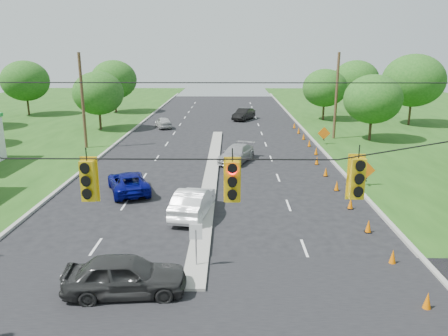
{
  "coord_description": "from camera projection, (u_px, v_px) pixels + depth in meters",
  "views": [
    {
      "loc": [
        1.45,
        -11.1,
        9.1
      ],
      "look_at": [
        1.1,
        12.34,
        2.8
      ],
      "focal_mm": 35.0,
      "sensor_mm": 36.0,
      "label": 1
    }
  ],
  "objects": [
    {
      "name": "curb_left",
      "position": [
        111.0,
        148.0,
        42.22
      ],
      "size": [
        0.25,
        110.0,
        0.16
      ],
      "primitive_type": "cube",
      "color": "gray",
      "rests_on": "ground"
    },
    {
      "name": "curb_right",
      "position": [
        320.0,
        149.0,
        41.93
      ],
      "size": [
        0.25,
        110.0,
        0.16
      ],
      "primitive_type": "cube",
      "color": "gray",
      "rests_on": "ground"
    },
    {
      "name": "median",
      "position": [
        211.0,
        174.0,
        33.38
      ],
      "size": [
        1.0,
        34.0,
        0.18
      ],
      "primitive_type": "cube",
      "color": "gray",
      "rests_on": "ground"
    },
    {
      "name": "median_sign",
      "position": [
        196.0,
        237.0,
        18.52
      ],
      "size": [
        0.55,
        0.06,
        2.05
      ],
      "color": "gray",
      "rests_on": "ground"
    },
    {
      "name": "signal_span",
      "position": [
        170.0,
        223.0,
        10.85
      ],
      "size": [
        25.6,
        0.32,
        9.0
      ],
      "color": "#422D1C",
      "rests_on": "ground"
    },
    {
      "name": "utility_pole_far_left",
      "position": [
        83.0,
        101.0,
        41.09
      ],
      "size": [
        0.28,
        0.28,
        9.0
      ],
      "primitive_type": "cylinder",
      "color": "#422D1C",
      "rests_on": "ground"
    },
    {
      "name": "utility_pole_far_right",
      "position": [
        336.0,
        96.0,
        45.55
      ],
      "size": [
        0.28,
        0.28,
        9.0
      ],
      "primitive_type": "cylinder",
      "color": "#422D1C",
      "rests_on": "ground"
    },
    {
      "name": "cone_0",
      "position": [
        427.0,
        301.0,
        15.78
      ],
      "size": [
        0.32,
        0.32,
        0.7
      ],
      "primitive_type": "cone",
      "color": "#DB6402",
      "rests_on": "ground"
    },
    {
      "name": "cone_1",
      "position": [
        393.0,
        257.0,
        19.16
      ],
      "size": [
        0.32,
        0.32,
        0.7
      ],
      "primitive_type": "cone",
      "color": "#DB6402",
      "rests_on": "ground"
    },
    {
      "name": "cone_2",
      "position": [
        368.0,
        226.0,
        22.54
      ],
      "size": [
        0.32,
        0.32,
        0.7
      ],
      "primitive_type": "cone",
      "color": "#DB6402",
      "rests_on": "ground"
    },
    {
      "name": "cone_3",
      "position": [
        351.0,
        203.0,
        25.92
      ],
      "size": [
        0.32,
        0.32,
        0.7
      ],
      "primitive_type": "cone",
      "color": "#DB6402",
      "rests_on": "ground"
    },
    {
      "name": "cone_4",
      "position": [
        337.0,
        186.0,
        29.3
      ],
      "size": [
        0.32,
        0.32,
        0.7
      ],
      "primitive_type": "cone",
      "color": "#DB6402",
      "rests_on": "ground"
    },
    {
      "name": "cone_5",
      "position": [
        326.0,
        172.0,
        32.68
      ],
      "size": [
        0.32,
        0.32,
        0.7
      ],
      "primitive_type": "cone",
      "color": "#DB6402",
      "rests_on": "ground"
    },
    {
      "name": "cone_6",
      "position": [
        317.0,
        160.0,
        36.06
      ],
      "size": [
        0.32,
        0.32,
        0.7
      ],
      "primitive_type": "cone",
      "color": "#DB6402",
      "rests_on": "ground"
    },
    {
      "name": "cone_7",
      "position": [
        316.0,
        151.0,
        39.43
      ],
      "size": [
        0.32,
        0.32,
        0.7
      ],
      "primitive_type": "cone",
      "color": "#DB6402",
      "rests_on": "ground"
    },
    {
      "name": "cone_8",
      "position": [
        309.0,
        143.0,
        42.81
      ],
      "size": [
        0.32,
        0.32,
        0.7
      ],
      "primitive_type": "cone",
      "color": "#DB6402",
      "rests_on": "ground"
    },
    {
      "name": "cone_9",
      "position": [
        304.0,
        136.0,
        46.19
      ],
      "size": [
        0.32,
        0.32,
        0.7
      ],
      "primitive_type": "cone",
      "color": "#DB6402",
      "rests_on": "ground"
    },
    {
      "name": "cone_10",
      "position": [
        299.0,
        131.0,
        49.57
      ],
      "size": [
        0.32,
        0.32,
        0.7
      ],
      "primitive_type": "cone",
      "color": "#DB6402",
      "rests_on": "ground"
    },
    {
      "name": "cone_11",
      "position": [
        294.0,
        125.0,
        52.95
      ],
      "size": [
        0.32,
        0.32,
        0.7
      ],
      "primitive_type": "cone",
      "color": "#DB6402",
      "rests_on": "ground"
    },
    {
      "name": "work_sign_1",
      "position": [
        366.0,
        171.0,
        30.04
      ],
      "size": [
        1.27,
        0.58,
        1.37
      ],
      "color": "black",
      "rests_on": "ground"
    },
    {
      "name": "work_sign_2",
      "position": [
        324.0,
        134.0,
        43.56
      ],
      "size": [
        1.27,
        0.58,
        1.37
      ],
      "color": "black",
      "rests_on": "ground"
    },
    {
      "name": "tree_4",
      "position": [
        25.0,
        81.0,
        62.44
      ],
      "size": [
        6.72,
        6.72,
        7.84
      ],
      "color": "black",
      "rests_on": "ground"
    },
    {
      "name": "tree_5",
      "position": [
        98.0,
        93.0,
        50.81
      ],
      "size": [
        5.88,
        5.88,
        6.86
      ],
      "color": "black",
      "rests_on": "ground"
    },
    {
      "name": "tree_6",
      "position": [
        114.0,
        80.0,
        65.16
      ],
      "size": [
        6.72,
        6.72,
        7.84
      ],
      "color": "black",
      "rests_on": "ground"
    },
    {
      "name": "tree_9",
      "position": [
        373.0,
        99.0,
        44.58
      ],
      "size": [
        5.88,
        5.88,
        6.86
      ],
      "color": "black",
      "rests_on": "ground"
    },
    {
      "name": "tree_10",
      "position": [
        413.0,
        80.0,
        53.79
      ],
      "size": [
        7.56,
        7.56,
        8.82
      ],
      "color": "black",
      "rests_on": "ground"
    },
    {
      "name": "tree_11",
      "position": [
        356.0,
        80.0,
        64.63
      ],
      "size": [
        6.72,
        6.72,
        7.84
      ],
      "color": "black",
      "rests_on": "ground"
    },
    {
      "name": "tree_12",
      "position": [
        325.0,
        88.0,
        58.12
      ],
      "size": [
        5.88,
        5.88,
        6.86
      ],
      "color": "black",
      "rests_on": "ground"
    },
    {
      "name": "black_sedan",
      "position": [
        125.0,
        275.0,
        16.69
      ],
      "size": [
        4.83,
        2.3,
        1.59
      ],
      "primitive_type": "imported",
      "rotation": [
        0.0,
        0.0,
        1.66
      ],
      "color": "#292929",
      "rests_on": "ground"
    },
    {
      "name": "white_sedan",
      "position": [
        193.0,
        202.0,
        24.81
      ],
      "size": [
        2.42,
        5.03,
        1.59
      ],
      "primitive_type": "imported",
      "rotation": [
        0.0,
        0.0,
        2.98
      ],
      "color": "white",
      "rests_on": "ground"
    },
    {
      "name": "blue_pickup",
      "position": [
        128.0,
        182.0,
        28.9
      ],
      "size": [
        3.94,
        5.46,
        1.38
      ],
      "primitive_type": "imported",
      "rotation": [
        0.0,
        0.0,
        3.51
      ],
      "color": "#050966",
      "rests_on": "ground"
    },
    {
      "name": "silver_car_far",
      "position": [
        237.0,
        154.0,
        36.89
      ],
      "size": [
        3.62,
        5.23,
        1.41
      ],
      "primitive_type": "imported",
      "rotation": [
        0.0,
        0.0,
        -0.38
      ],
      "color": "#9A9A9C",
      "rests_on": "ground"
    },
    {
      "name": "silver_car_oncoming",
      "position": [
        163.0,
        122.0,
        53.24
      ],
      "size": [
        2.84,
        4.27,
        1.35
      ],
      "primitive_type": "imported",
      "rotation": [
        0.0,
        0.0,
        3.48
      ],
      "color": "#AFAFAF",
      "rests_on": "ground"
    },
    {
      "name": "dark_car_receding",
      "position": [
        244.0,
        114.0,
        59.34
      ],
      "size": [
        3.42,
        4.99,
        1.56
      ],
      "primitive_type": "imported",
      "rotation": [
        0.0,
        0.0,
        -0.42
      ],
      "color": "black",
      "rests_on": "ground"
    }
  ]
}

